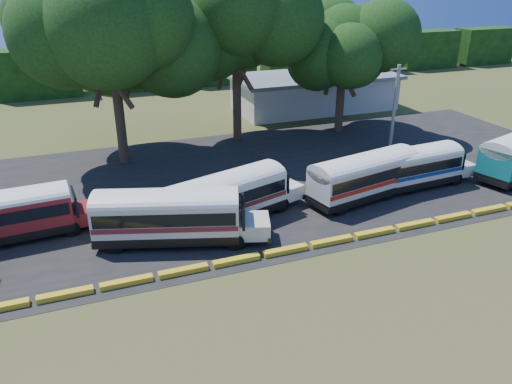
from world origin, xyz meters
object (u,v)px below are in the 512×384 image
object	(u,v)px
bus_cream_west	(171,214)
bus_white_red	(366,174)
tree_west	(110,27)
bus_red	(4,213)

from	to	relation	value
bus_cream_west	bus_white_red	xyz separation A→B (m)	(14.15, 1.34, -0.02)
bus_cream_west	bus_white_red	size ratio (longest dim) A/B	1.01
bus_cream_west	tree_west	world-z (taller)	tree_west
bus_red	tree_west	distance (m)	16.74
bus_red	bus_cream_west	bearing A→B (deg)	-26.21
bus_red	bus_white_red	xyz separation A→B (m)	(23.28, -2.38, 0.07)
bus_red	bus_cream_west	xyz separation A→B (m)	(9.13, -3.73, 0.09)
bus_white_red	tree_west	xyz separation A→B (m)	(-15.04, 13.72, 9.08)
bus_white_red	tree_west	bearing A→B (deg)	126.06
bus_cream_west	bus_white_red	world-z (taller)	bus_cream_west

